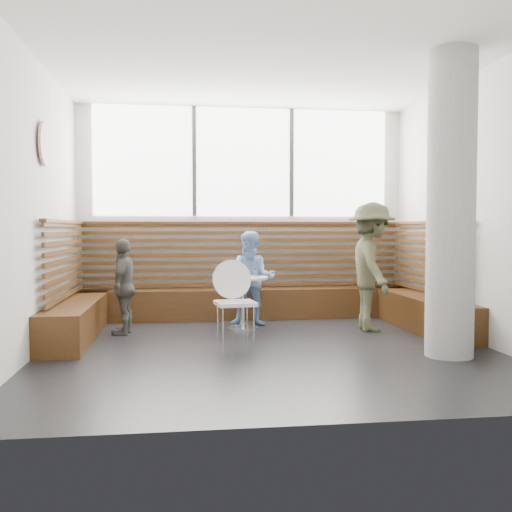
{
  "coord_description": "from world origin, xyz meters",
  "views": [
    {
      "loc": [
        -0.97,
        -6.26,
        1.34
      ],
      "look_at": [
        0.0,
        1.0,
        1.0
      ],
      "focal_mm": 40.0,
      "sensor_mm": 36.0,
      "label": 1
    }
  ],
  "objects": [
    {
      "name": "child_left",
      "position": [
        -1.68,
        1.18,
        0.61
      ],
      "size": [
        0.41,
        0.75,
        1.22
      ],
      "primitive_type": "imported",
      "rotation": [
        0.0,
        0.0,
        -1.74
      ],
      "color": "#504D48",
      "rests_on": "ground"
    },
    {
      "name": "glass_mid",
      "position": [
        -0.12,
        1.29,
        0.75
      ],
      "size": [
        0.06,
        0.06,
        0.1
      ],
      "primitive_type": "cylinder",
      "color": "white",
      "rests_on": "cafe_table"
    },
    {
      "name": "concrete_column",
      "position": [
        1.85,
        -0.6,
        1.6
      ],
      "size": [
        0.5,
        0.5,
        3.2
      ],
      "primitive_type": "cylinder",
      "color": "gray",
      "rests_on": "ground"
    },
    {
      "name": "adult_man",
      "position": [
        1.55,
        1.01,
        0.85
      ],
      "size": [
        0.72,
        1.14,
        1.7
      ],
      "primitive_type": "imported",
      "rotation": [
        0.0,
        0.0,
        1.49
      ],
      "color": "#45462F",
      "rests_on": "ground"
    },
    {
      "name": "booth",
      "position": [
        0.0,
        1.77,
        0.41
      ],
      "size": [
        5.0,
        2.5,
        1.44
      ],
      "color": "#38210E",
      "rests_on": "ground"
    },
    {
      "name": "child_back",
      "position": [
        0.03,
        1.58,
        0.66
      ],
      "size": [
        0.72,
        0.61,
        1.31
      ],
      "primitive_type": "imported",
      "rotation": [
        0.0,
        0.0,
        -0.18
      ],
      "color": "#7999D2",
      "rests_on": "ground"
    },
    {
      "name": "wall_art",
      "position": [
        -2.46,
        0.4,
        2.3
      ],
      "size": [
        0.03,
        0.5,
        0.5
      ],
      "primitive_type": "cylinder",
      "rotation": [
        0.0,
        1.57,
        0.0
      ],
      "color": "white",
      "rests_on": "room"
    },
    {
      "name": "menu_card",
      "position": [
        -0.06,
        1.16,
        0.7
      ],
      "size": [
        0.21,
        0.16,
        0.0
      ],
      "primitive_type": "cube",
      "rotation": [
        0.0,
        0.0,
        0.14
      ],
      "color": "#A5C64C",
      "rests_on": "cafe_table"
    },
    {
      "name": "cafe_table",
      "position": [
        -0.13,
        1.36,
        0.5
      ],
      "size": [
        0.68,
        0.68,
        0.7
      ],
      "color": "silver",
      "rests_on": "ground"
    },
    {
      "name": "cafe_chair",
      "position": [
        -0.33,
        0.41,
        0.58
      ],
      "size": [
        0.47,
        0.46,
        0.98
      ],
      "rotation": [
        0.0,
        0.0,
        0.13
      ],
      "color": "white",
      "rests_on": "ground"
    },
    {
      "name": "glass_left",
      "position": [
        -0.3,
        1.26,
        0.76
      ],
      "size": [
        0.07,
        0.07,
        0.11
      ],
      "primitive_type": "cylinder",
      "color": "white",
      "rests_on": "cafe_table"
    },
    {
      "name": "plate_near",
      "position": [
        -0.25,
        1.49,
        0.71
      ],
      "size": [
        0.21,
        0.21,
        0.01
      ],
      "primitive_type": "cylinder",
      "color": "white",
      "rests_on": "cafe_table"
    },
    {
      "name": "room",
      "position": [
        0.0,
        0.0,
        1.6
      ],
      "size": [
        5.0,
        5.0,
        3.2
      ],
      "color": "silver",
      "rests_on": "ground"
    },
    {
      "name": "glass_right",
      "position": [
        0.06,
        1.4,
        0.76
      ],
      "size": [
        0.07,
        0.07,
        0.12
      ],
      "primitive_type": "cylinder",
      "color": "white",
      "rests_on": "cafe_table"
    },
    {
      "name": "plate_far",
      "position": [
        -0.09,
        1.47,
        0.71
      ],
      "size": [
        0.18,
        0.18,
        0.01
      ],
      "primitive_type": "cylinder",
      "color": "white",
      "rests_on": "cafe_table"
    }
  ]
}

